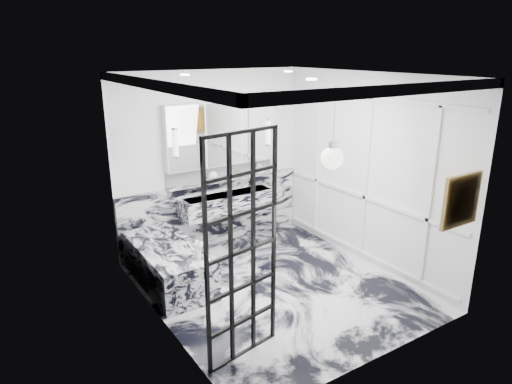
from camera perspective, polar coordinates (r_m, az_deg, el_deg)
floor at (r=6.34m, az=2.51°, el=-11.72°), size 3.60×3.60×0.00m
ceiling at (r=5.54m, az=2.91°, el=14.44°), size 3.60×3.60×0.00m
wall_back at (r=7.28m, az=-5.52°, el=3.97°), size 3.60×0.00×3.60m
wall_front at (r=4.53m, az=15.99°, el=-5.20°), size 3.60×0.00×3.60m
wall_left at (r=5.08m, az=-12.23°, el=-2.41°), size 0.00×3.60×3.60m
wall_right at (r=6.81m, az=13.78°, el=2.59°), size 0.00×3.60×3.60m
marble_clad_back at (r=7.51m, az=-5.24°, el=-2.57°), size 3.18×0.05×1.05m
marble_clad_left at (r=5.10m, az=-12.03°, el=-3.01°), size 0.02×3.56×2.68m
panel_molding at (r=6.82m, az=13.60°, el=1.75°), size 0.03×3.40×2.30m
soap_bottle_a at (r=7.65m, az=0.31°, el=3.11°), size 0.10×0.10×0.20m
soap_bottle_b at (r=7.68m, az=0.58°, el=3.03°), size 0.10×0.10×0.17m
soap_bottle_c at (r=7.73m, az=1.09°, el=3.01°), size 0.14×0.14×0.14m
face_pot at (r=7.24m, az=-5.43°, el=1.98°), size 0.16×0.16×0.16m
amber_bottle at (r=7.46m, az=-2.30°, el=2.31°), size 0.04×0.04×0.10m
flower_vase at (r=5.85m, az=-7.29°, el=-7.76°), size 0.08×0.08×0.12m
crittall_door at (r=4.54m, az=-1.73°, el=-7.39°), size 0.87×0.20×2.37m
artwork at (r=5.43m, az=24.27°, el=-0.98°), size 0.49×0.05×0.49m
pendant_light at (r=4.78m, az=9.49°, el=4.20°), size 0.24×0.24×0.24m
trough_sink at (r=7.32m, az=-3.45°, el=-1.35°), size 1.60×0.45×0.30m
ledge at (r=7.36m, az=-4.13°, el=1.51°), size 1.90×0.14×0.04m
subway_tile at (r=7.38m, az=-4.38°, el=2.63°), size 1.90×0.03×0.23m
mirror_cabinet at (r=7.19m, az=-4.28°, el=7.27°), size 1.90×0.16×1.00m
sconce_left at (r=6.77m, az=-10.02°, el=6.05°), size 0.07×0.07×0.40m
sconce_right at (r=7.54m, az=1.61°, el=7.47°), size 0.07×0.07×0.40m
bathtub at (r=6.43m, az=-10.89°, el=-8.86°), size 0.75×1.65×0.55m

